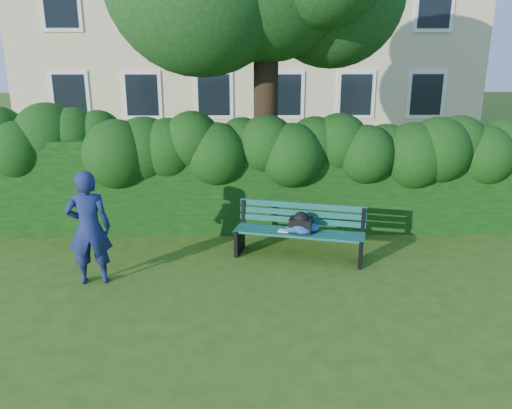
{
  "coord_description": "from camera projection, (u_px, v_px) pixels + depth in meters",
  "views": [
    {
      "loc": [
        -0.18,
        -7.16,
        3.27
      ],
      "look_at": [
        0.0,
        0.6,
        0.95
      ],
      "focal_mm": 35.0,
      "sensor_mm": 36.0,
      "label": 1
    }
  ],
  "objects": [
    {
      "name": "hedge",
      "position": [
        254.0,
        183.0,
        9.65
      ],
      "size": [
        10.0,
        1.0,
        1.8
      ],
      "color": "black",
      "rests_on": "ground"
    },
    {
      "name": "man_reading",
      "position": [
        89.0,
        228.0,
        7.27
      ],
      "size": [
        0.68,
        0.5,
        1.72
      ],
      "primitive_type": "imported",
      "rotation": [
        0.0,
        0.0,
        3.3
      ],
      "color": "navy",
      "rests_on": "ground"
    },
    {
      "name": "ground",
      "position": [
        257.0,
        274.0,
        7.8
      ],
      "size": [
        80.0,
        80.0,
        0.0
      ],
      "primitive_type": "plane",
      "color": "#2F5312",
      "rests_on": "ground"
    },
    {
      "name": "park_bench",
      "position": [
        300.0,
        229.0,
        8.3
      ],
      "size": [
        2.21,
        1.09,
        0.89
      ],
      "rotation": [
        0.0,
        0.0,
        -0.26
      ],
      "color": "#0F4C49",
      "rests_on": "ground"
    }
  ]
}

